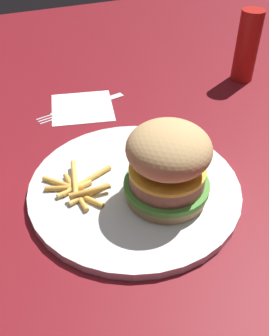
# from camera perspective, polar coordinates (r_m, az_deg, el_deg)

# --- Properties ---
(ground_plane) EXTENTS (1.60, 1.60, 0.00)m
(ground_plane) POSITION_cam_1_polar(r_m,az_deg,el_deg) (0.55, -2.80, -2.75)
(ground_plane) COLOR maroon
(plate) EXTENTS (0.29, 0.29, 0.01)m
(plate) POSITION_cam_1_polar(r_m,az_deg,el_deg) (0.54, -0.00, -2.96)
(plate) COLOR silver
(plate) RESTS_ON ground_plane
(sandwich) EXTENTS (0.11, 0.11, 0.11)m
(sandwich) POSITION_cam_1_polar(r_m,az_deg,el_deg) (0.48, 4.93, 0.60)
(sandwich) COLOR tan
(sandwich) RESTS_ON plate
(fries_pile) EXTENTS (0.10, 0.10, 0.01)m
(fries_pile) POSITION_cam_1_polar(r_m,az_deg,el_deg) (0.52, -8.26, -2.87)
(fries_pile) COLOR gold
(fries_pile) RESTS_ON plate
(napkin) EXTENTS (0.13, 0.13, 0.00)m
(napkin) POSITION_cam_1_polar(r_m,az_deg,el_deg) (0.72, -7.70, 8.86)
(napkin) COLOR white
(napkin) RESTS_ON ground_plane
(fork) EXTENTS (0.05, 0.17, 0.00)m
(fork) POSITION_cam_1_polar(r_m,az_deg,el_deg) (0.72, -7.83, 8.99)
(fork) COLOR silver
(fork) RESTS_ON napkin
(ketchup_bottle) EXTENTS (0.04, 0.04, 0.14)m
(ketchup_bottle) POSITION_cam_1_polar(r_m,az_deg,el_deg) (0.82, 16.22, 16.81)
(ketchup_bottle) COLOR #B21914
(ketchup_bottle) RESTS_ON ground_plane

